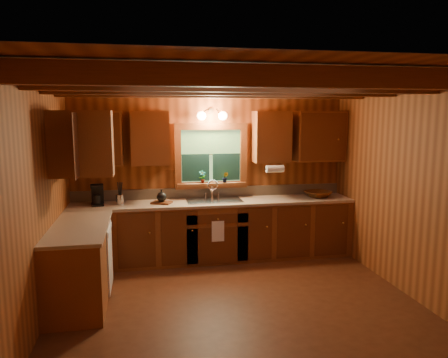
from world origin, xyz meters
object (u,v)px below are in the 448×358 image
Objects in this scene: cutting_board at (162,203)px; wicker_basket at (318,194)px; coffee_maker at (97,195)px; sink at (214,204)px.

wicker_basket reaches higher than cutting_board.
sink is at bearing -9.68° from coffee_maker.
cutting_board is at bearing -13.09° from coffee_maker.
sink is 1.64m from wicker_basket.
coffee_maker is at bearing 179.33° from wicker_basket.
cutting_board is at bearing -176.50° from sink.
sink is at bearing 179.11° from wicker_basket.
sink is at bearing 27.91° from cutting_board.
cutting_board is 2.42m from wicker_basket.
cutting_board is (-0.78, -0.05, 0.06)m from sink.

